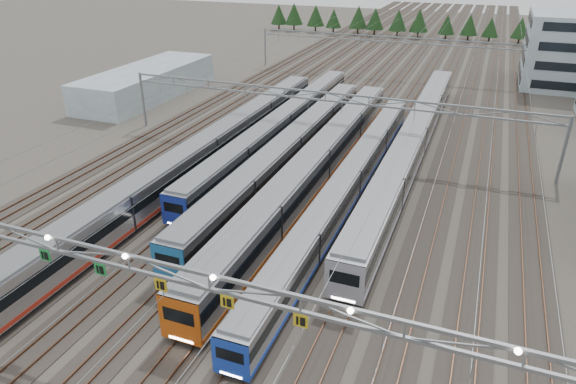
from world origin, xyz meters
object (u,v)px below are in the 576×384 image
(train_d, at_px, (316,164))
(west_shed, at_px, (147,82))
(gantry_near, at_px, (127,266))
(gantry_mid, at_px, (325,104))
(gantry_far, at_px, (393,44))
(train_c, at_px, (289,150))
(train_a, at_px, (207,152))
(train_f, at_px, (413,140))
(train_b, at_px, (281,125))
(train_e, at_px, (348,183))

(train_d, distance_m, west_shed, 46.38)
(train_d, xyz_separation_m, west_shed, (-39.59, 24.16, 0.16))
(train_d, xyz_separation_m, gantry_near, (-2.30, -30.04, 4.75))
(gantry_mid, xyz_separation_m, gantry_far, (0.00, 45.00, 0.00))
(train_c, bearing_deg, train_a, -154.43)
(gantry_mid, bearing_deg, train_f, 9.40)
(train_a, xyz_separation_m, train_b, (4.50, 12.83, -0.15))
(gantry_mid, distance_m, west_shed, 40.09)
(train_f, xyz_separation_m, gantry_near, (-11.30, -41.98, 4.81))
(train_b, height_order, train_f, train_f)
(train_c, relative_size, train_e, 0.96)
(train_d, relative_size, gantry_mid, 1.02)
(gantry_far, bearing_deg, west_shed, -140.37)
(train_c, height_order, gantry_near, gantry_near)
(train_b, bearing_deg, train_f, 0.48)
(gantry_mid, height_order, west_shed, gantry_mid)
(train_e, relative_size, train_f, 0.85)
(gantry_near, bearing_deg, gantry_far, 89.97)
(train_b, bearing_deg, gantry_far, 81.14)
(train_a, height_order, gantry_mid, gantry_mid)
(west_shed, bearing_deg, gantry_near, -55.47)
(train_e, xyz_separation_m, gantry_far, (-6.75, 57.71, 4.46))
(train_a, relative_size, train_d, 1.14)
(train_b, xyz_separation_m, gantry_far, (6.75, 43.29, 4.28))
(train_c, bearing_deg, train_f, 32.71)
(train_f, relative_size, west_shed, 2.17)
(train_b, relative_size, gantry_far, 0.96)
(west_shed, bearing_deg, train_a, -44.01)
(train_f, height_order, west_shed, west_shed)
(train_f, height_order, gantry_near, gantry_near)
(gantry_near, xyz_separation_m, gantry_mid, (0.05, 40.12, -0.70))
(train_a, distance_m, train_d, 13.54)
(train_a, bearing_deg, gantry_mid, 44.65)
(train_b, relative_size, gantry_mid, 0.96)
(gantry_near, xyz_separation_m, gantry_far, (0.05, 85.12, -0.70))
(train_a, xyz_separation_m, west_shed, (-26.09, 25.20, 0.23))
(train_a, relative_size, train_b, 1.20)
(west_shed, bearing_deg, train_b, -22.02)
(train_e, distance_m, gantry_near, 28.71)
(train_a, bearing_deg, train_e, -5.07)
(train_b, bearing_deg, train_c, -62.16)
(gantry_near, bearing_deg, train_a, 111.12)
(train_f, xyz_separation_m, gantry_mid, (-11.25, -1.86, 4.11))
(train_e, xyz_separation_m, gantry_near, (-6.80, -27.41, 5.16))
(train_a, bearing_deg, train_b, 70.67)
(train_c, xyz_separation_m, train_f, (13.50, 8.67, 0.07))
(train_d, xyz_separation_m, train_f, (9.00, 11.94, -0.05))
(train_e, bearing_deg, west_shed, 148.71)
(train_b, distance_m, train_d, 14.84)
(gantry_near, bearing_deg, train_e, 76.07)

